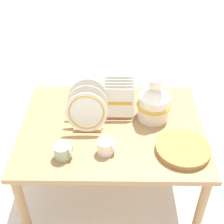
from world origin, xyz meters
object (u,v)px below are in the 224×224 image
(mug_sage_glaze, at_px, (63,152))
(dish_rack_square_plates, at_px, (119,101))
(mug_cream_glaze, at_px, (106,147))
(dish_rack_round_plates, at_px, (88,111))
(ceramic_vase, at_px, (154,102))
(wicker_charger_stack, at_px, (183,149))

(mug_sage_glaze, bearing_deg, dish_rack_square_plates, 53.82)
(mug_sage_glaze, relative_size, mug_cream_glaze, 1.00)
(dish_rack_round_plates, bearing_deg, ceramic_vase, 10.89)
(dish_rack_round_plates, distance_m, mug_cream_glaze, 0.28)
(dish_rack_square_plates, bearing_deg, ceramic_vase, -16.88)
(dish_rack_square_plates, distance_m, mug_cream_glaze, 0.40)
(mug_sage_glaze, xyz_separation_m, mug_cream_glaze, (0.24, 0.04, 0.00))
(dish_rack_round_plates, relative_size, wicker_charger_stack, 0.86)
(dish_rack_square_plates, height_order, mug_sage_glaze, dish_rack_square_plates)
(mug_sage_glaze, distance_m, mug_cream_glaze, 0.24)
(dish_rack_square_plates, bearing_deg, mug_cream_glaze, -101.04)
(dish_rack_round_plates, height_order, mug_sage_glaze, dish_rack_round_plates)
(ceramic_vase, height_order, dish_rack_round_plates, ceramic_vase)
(dish_rack_round_plates, xyz_separation_m, dish_rack_square_plates, (0.19, 0.15, -0.03))
(wicker_charger_stack, height_order, mug_sage_glaze, mug_sage_glaze)
(ceramic_vase, distance_m, dish_rack_square_plates, 0.23)
(ceramic_vase, xyz_separation_m, dish_rack_round_plates, (-0.41, -0.08, -0.02))
(mug_sage_glaze, bearing_deg, wicker_charger_stack, 4.48)
(dish_rack_square_plates, xyz_separation_m, wicker_charger_stack, (0.36, -0.37, -0.07))
(mug_cream_glaze, bearing_deg, mug_sage_glaze, -170.05)
(dish_rack_round_plates, xyz_separation_m, mug_sage_glaze, (-0.12, -0.28, -0.07))
(ceramic_vase, distance_m, mug_cream_glaze, 0.44)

